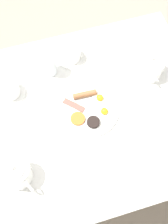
% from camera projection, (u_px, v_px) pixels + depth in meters
% --- Properties ---
extents(ground_plane, '(8.00, 8.00, 0.00)m').
position_uv_depth(ground_plane, '(84.00, 161.00, 1.99)').
color(ground_plane, gray).
extents(table, '(0.88, 1.08, 0.71)m').
position_uv_depth(table, '(84.00, 121.00, 1.41)').
color(table, white).
rests_on(table, ground_plane).
extents(breakfast_plate, '(0.26, 0.26, 0.04)m').
position_uv_depth(breakfast_plate, '(89.00, 109.00, 1.35)').
color(breakfast_plate, white).
rests_on(breakfast_plate, table).
extents(teapot_near, '(0.19, 0.12, 0.13)m').
position_uv_depth(teapot_near, '(16.00, 173.00, 1.18)').
color(teapot_near, white).
rests_on(teapot_near, table).
extents(teapot_far, '(0.21, 0.12, 0.13)m').
position_uv_depth(teapot_far, '(150.00, 66.00, 1.39)').
color(teapot_far, white).
rests_on(teapot_far, table).
extents(teacup_with_saucer_left, '(0.13, 0.13, 0.07)m').
position_uv_depth(teacup_with_saucer_left, '(71.00, 55.00, 1.44)').
color(teacup_with_saucer_left, white).
rests_on(teacup_with_saucer_left, table).
extents(teacup_with_saucer_right, '(0.13, 0.13, 0.07)m').
position_uv_depth(teacup_with_saucer_right, '(10.00, 90.00, 1.36)').
color(teacup_with_saucer_right, white).
rests_on(teacup_with_saucer_right, table).
extents(water_glass_tall, '(0.07, 0.07, 0.14)m').
position_uv_depth(water_glass_tall, '(48.00, 63.00, 1.38)').
color(water_glass_tall, white).
rests_on(water_glass_tall, table).
extents(fork_by_plate, '(0.15, 0.12, 0.00)m').
position_uv_depth(fork_by_plate, '(109.00, 180.00, 1.22)').
color(fork_by_plate, silver).
rests_on(fork_by_plate, table).
extents(knife_by_plate, '(0.23, 0.02, 0.00)m').
position_uv_depth(knife_by_plate, '(150.00, 137.00, 1.30)').
color(knife_by_plate, silver).
rests_on(knife_by_plate, table).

